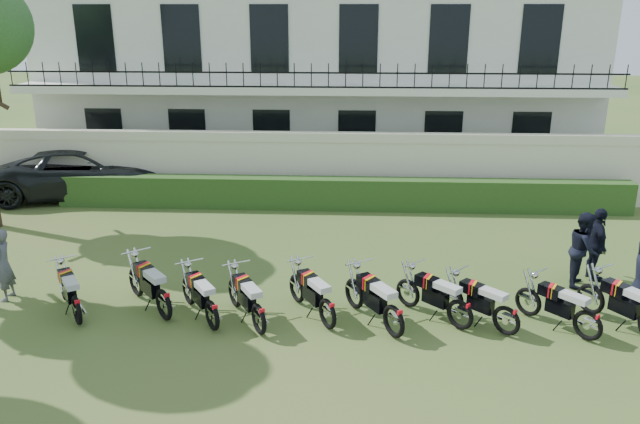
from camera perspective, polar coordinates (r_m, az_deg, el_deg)
The scene contains 17 objects.
ground at distance 13.21m, azimuth -3.17°, elevation -9.23°, with size 100.00×100.00×0.00m, color #355421.
perimeter_wall at distance 20.31m, azimuth -0.88°, elevation 4.18°, with size 30.00×0.35×2.30m.
hedge at distance 19.67m, azimuth 1.88°, elevation 1.68°, with size 18.00×0.60×1.00m, color #234217.
building at distance 25.76m, azimuth -0.02°, elevation 12.88°, with size 20.40×9.60×7.40m.
motorcycle_0 at distance 13.43m, azimuth -21.41°, elevation -7.78°, with size 1.18×1.62×1.04m.
motorcycle_1 at distance 13.07m, azimuth -14.13°, elevation -7.57°, with size 1.43×1.62×1.13m.
motorcycle_2 at distance 12.50m, azimuth -9.86°, elevation -8.68°, with size 1.16×1.65×1.05m.
motorcycle_3 at distance 12.23m, azimuth -5.63°, elevation -9.08°, with size 1.07×1.73×1.06m.
motorcycle_4 at distance 12.37m, azimuth 0.70°, elevation -8.65°, with size 1.11×1.72×1.07m.
motorcycle_5 at distance 12.13m, azimuth 6.78°, elevation -9.22°, with size 1.19×1.80×1.12m.
motorcycle_6 at distance 12.65m, azimuth 12.73°, elevation -8.51°, with size 1.45×1.43×1.06m.
motorcycle_7 at distance 12.66m, azimuth 16.73°, elevation -8.90°, with size 1.41×1.39×1.03m.
motorcycle_8 at distance 13.00m, azimuth 23.36°, elevation -8.92°, with size 1.33×1.48×1.04m.
suv at distance 22.42m, azimuth -20.70°, elevation 3.46°, with size 2.78×6.03×1.68m, color black.
inspector at distance 15.11m, azimuth -27.01°, elevation -4.32°, with size 0.59×0.39×1.61m, color #5D5D62.
officer_4 at distance 15.35m, azimuth 22.97°, elevation -3.15°, with size 0.85×0.66×1.74m, color black.
officer_5 at distance 15.78m, azimuth 23.95°, elevation -2.73°, with size 1.02×0.42×1.74m, color black.
Camera 1 is at (1.32, -11.66, 6.06)m, focal length 35.00 mm.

